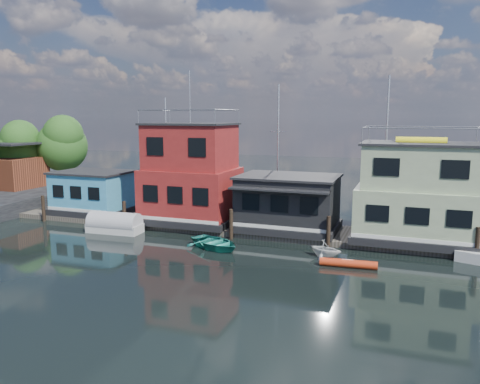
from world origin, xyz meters
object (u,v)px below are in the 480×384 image
at_px(houseboat_green, 418,194).
at_px(tarp_runabout, 115,224).
at_px(houseboat_red, 191,176).
at_px(houseboat_dark, 288,203).
at_px(dinghy_teal, 215,243).
at_px(houseboat_blue, 93,192).
at_px(red_kayak, 348,263).
at_px(dinghy_white, 325,249).

bearing_deg(houseboat_green, tarp_runabout, -169.28).
xyz_separation_m(houseboat_red, houseboat_dark, (8.00, -0.02, -1.69)).
bearing_deg(houseboat_green, dinghy_teal, -156.41).
height_order(houseboat_blue, houseboat_dark, houseboat_dark).
relative_size(houseboat_blue, houseboat_dark, 0.86).
xyz_separation_m(houseboat_dark, dinghy_teal, (-3.60, -5.48, -2.00)).
bearing_deg(red_kayak, tarp_runabout, 168.26).
relative_size(houseboat_blue, tarp_runabout, 1.50).
xyz_separation_m(houseboat_dark, tarp_runabout, (-12.54, -4.06, -1.78)).
bearing_deg(houseboat_red, dinghy_white, -22.94).
xyz_separation_m(houseboat_green, dinghy_white, (-5.34, -4.94, -2.98)).
bearing_deg(houseboat_dark, dinghy_teal, -123.27).
bearing_deg(tarp_runabout, red_kayak, -10.93).
bearing_deg(red_kayak, houseboat_blue, 160.05).
height_order(red_kayak, dinghy_white, dinghy_white).
height_order(houseboat_red, dinghy_white, houseboat_red).
relative_size(houseboat_red, dinghy_teal, 2.97).
bearing_deg(houseboat_blue, red_kayak, -15.83).
bearing_deg(houseboat_green, houseboat_dark, -179.88).
xyz_separation_m(houseboat_dark, houseboat_green, (9.00, 0.02, 1.13)).
bearing_deg(houseboat_dark, houseboat_red, 179.86).
relative_size(houseboat_red, tarp_runabout, 2.78).
height_order(houseboat_blue, houseboat_green, houseboat_green).
relative_size(red_kayak, dinghy_white, 1.54).
relative_size(houseboat_green, dinghy_white, 3.89).
xyz_separation_m(houseboat_red, houseboat_green, (17.00, 0.00, -0.55)).
bearing_deg(houseboat_dark, tarp_runabout, -162.06).
relative_size(houseboat_red, houseboat_green, 1.41).
bearing_deg(dinghy_white, houseboat_green, -30.03).
bearing_deg(red_kayak, houseboat_green, 56.18).
bearing_deg(tarp_runabout, houseboat_blue, 137.27).
xyz_separation_m(dinghy_white, dinghy_teal, (-7.26, -0.57, -0.16)).
relative_size(houseboat_blue, houseboat_green, 0.76).
distance_m(houseboat_green, tarp_runabout, 22.12).
xyz_separation_m(houseboat_blue, dinghy_white, (21.16, -4.94, -1.64)).
distance_m(houseboat_blue, houseboat_red, 9.69).
distance_m(red_kayak, tarp_runabout, 18.01).
bearing_deg(tarp_runabout, houseboat_dark, 14.64).
bearing_deg(dinghy_white, tarp_runabout, 104.17).
xyz_separation_m(houseboat_red, tarp_runabout, (-4.54, -4.08, -3.47)).
bearing_deg(red_kayak, dinghy_teal, 169.69).
height_order(houseboat_red, dinghy_teal, houseboat_red).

